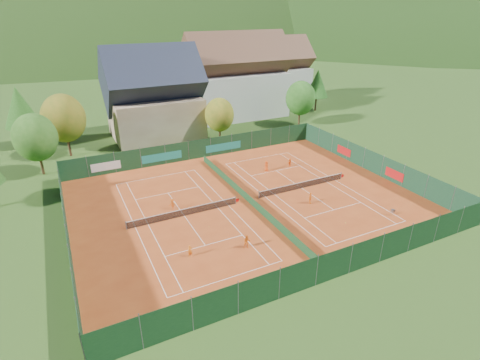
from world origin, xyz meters
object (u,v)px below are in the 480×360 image
object	(u,v)px
player_left_mid	(247,242)
player_right_far_b	(290,162)
player_left_far	(172,204)
chalet	(154,99)
hotel_block_b	(274,74)
player_right_near	(310,198)
hotel_block_a	(236,81)
player_left_near	(190,251)
player_right_far_a	(266,166)
ball_hopper	(393,211)

from	to	relation	value
player_left_mid	player_right_far_b	bearing A→B (deg)	63.56
player_left_far	player_right_far_b	distance (m)	19.96
chalet	player_left_far	bearing A→B (deg)	-101.55
player_left_mid	player_right_far_b	world-z (taller)	player_left_mid
chalet	player_left_mid	world-z (taller)	chalet
player_left_mid	player_left_far	world-z (taller)	player_left_mid
hotel_block_b	player_left_mid	world-z (taller)	hotel_block_b
player_left_mid	player_right_near	world-z (taller)	player_left_mid
player_right_far_b	hotel_block_a	bearing A→B (deg)	-127.36
hotel_block_b	player_left_near	distance (m)	65.42
player_right_far_b	player_left_near	bearing A→B (deg)	8.13
player_right_near	player_right_far_a	xyz separation A→B (m)	(0.28, 10.91, 0.03)
ball_hopper	player_left_far	size ratio (longest dim) A/B	0.58
chalet	player_right_far_a	size ratio (longest dim) A/B	10.91
player_left_near	player_left_far	size ratio (longest dim) A/B	0.90
ball_hopper	player_right_far_a	xyz separation A→B (m)	(-6.44, 17.33, 0.19)
player_left_mid	player_right_near	bearing A→B (deg)	41.27
player_left_far	ball_hopper	bearing A→B (deg)	158.68
player_left_near	player_right_near	bearing A→B (deg)	12.86
chalet	player_left_mid	xyz separation A→B (m)	(-1.52, -38.61, -5.89)
player_left_near	player_left_mid	distance (m)	5.53
player_right_near	player_right_far_b	xyz separation A→B (m)	(4.17, 10.79, -0.12)
hotel_block_b	player_right_far_b	size ratio (longest dim) A/B	14.45
player_left_near	player_right_far_b	bearing A→B (deg)	35.41
hotel_block_b	ball_hopper	bearing A→B (deg)	-107.21
player_left_mid	player_right_near	xyz separation A→B (m)	(10.99, 4.77, -0.02)
player_right_far_a	ball_hopper	bearing A→B (deg)	96.88
player_right_far_a	player_right_far_b	size ratio (longest dim) A/B	1.24
hotel_block_b	player_left_mid	xyz separation A→B (m)	(-34.52, -52.61, -5.89)
chalet	player_left_far	size ratio (longest dim) A/B	11.83
player_right_near	player_right_far_a	size ratio (longest dim) A/B	0.96
player_right_near	player_right_far_a	bearing A→B (deg)	29.36
player_right_near	hotel_block_a	bearing A→B (deg)	17.37
ball_hopper	player_left_mid	distance (m)	17.78
player_left_mid	hotel_block_a	bearing A→B (deg)	83.11
player_left_near	player_left_mid	bearing A→B (deg)	-11.50
player_left_near	player_right_far_a	xyz separation A→B (m)	(16.68, 14.54, 0.13)
player_left_far	player_right_near	world-z (taller)	player_right_near
player_left_far	player_right_far_b	xyz separation A→B (m)	(19.35, 4.89, -0.09)
ball_hopper	player_right_far_b	world-z (taller)	player_right_far_b
player_left_far	player_right_far_a	size ratio (longest dim) A/B	0.92
player_right_far_a	player_left_mid	bearing A→B (deg)	40.79
player_right_near	ball_hopper	bearing A→B (deg)	-102.88
hotel_block_b	player_left_far	size ratio (longest dim) A/B	12.61
chalet	player_right_far_a	bearing A→B (deg)	-66.98
chalet	hotel_block_a	bearing A→B (deg)	17.53
ball_hopper	player_left_far	world-z (taller)	player_left_far
player_right_near	chalet	bearing A→B (deg)	46.46
hotel_block_a	player_right_far_a	bearing A→B (deg)	-107.73
hotel_block_b	player_left_near	bearing A→B (deg)	-127.80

